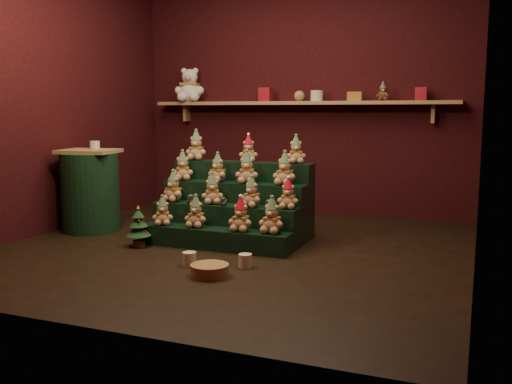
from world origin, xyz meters
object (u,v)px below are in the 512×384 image
at_px(riser_tier_front, 214,239).
at_px(snow_globe_c, 269,204).
at_px(mug_right, 245,261).
at_px(white_bear, 190,81).
at_px(snow_globe_b, 223,201).
at_px(mug_left, 189,259).
at_px(side_table, 90,191).
at_px(snow_globe_a, 191,199).
at_px(wicker_basket, 210,270).
at_px(brown_bear, 383,92).
at_px(mini_christmas_tree, 139,226).

bearing_deg(riser_tier_front, snow_globe_c, 19.37).
bearing_deg(mug_right, riser_tier_front, 136.64).
xyz_separation_m(mug_right, white_bear, (-1.73, 2.36, 1.53)).
height_order(snow_globe_b, white_bear, white_bear).
xyz_separation_m(riser_tier_front, mug_right, (0.49, -0.46, -0.04)).
bearing_deg(mug_left, side_table, 152.50).
bearing_deg(side_table, mug_right, -28.25).
distance_m(snow_globe_a, snow_globe_c, 0.77).
xyz_separation_m(wicker_basket, brown_bear, (0.79, 2.68, 1.37)).
relative_size(mug_right, wicker_basket, 0.37).
relative_size(mug_left, mug_right, 1.03).
bearing_deg(riser_tier_front, wicker_basket, -66.59).
distance_m(side_table, brown_bear, 3.27).
xyz_separation_m(snow_globe_a, side_table, (-1.18, 0.07, 0.00)).
height_order(snow_globe_c, wicker_basket, snow_globe_c).
distance_m(mini_christmas_tree, brown_bear, 3.01).
bearing_deg(snow_globe_a, brown_bear, 50.24).
relative_size(snow_globe_b, mini_christmas_tree, 0.22).
xyz_separation_m(riser_tier_front, snow_globe_b, (0.01, 0.16, 0.31)).
bearing_deg(mini_christmas_tree, mug_left, -28.80).
distance_m(mini_christmas_tree, wicker_basket, 1.18).
bearing_deg(white_bear, snow_globe_b, -67.48).
bearing_deg(brown_bear, mini_christmas_tree, -145.80).
relative_size(riser_tier_front, mini_christmas_tree, 3.69).
relative_size(mug_left, brown_bear, 0.56).
bearing_deg(brown_bear, white_bear, 165.01).
relative_size(snow_globe_a, snow_globe_c, 1.02).
bearing_deg(mug_right, snow_globe_a, 142.37).
xyz_separation_m(snow_globe_a, white_bear, (-0.92, 1.74, 1.17)).
bearing_deg(wicker_basket, mug_left, 144.18).
xyz_separation_m(mug_left, white_bear, (-1.30, 2.48, 1.52)).
bearing_deg(brown_bear, snow_globe_a, -144.75).
height_order(snow_globe_b, snow_globe_c, snow_globe_c).
xyz_separation_m(snow_globe_c, mug_right, (0.03, -0.62, -0.35)).
relative_size(snow_globe_a, snow_globe_b, 1.11).
xyz_separation_m(mini_christmas_tree, brown_bear, (1.79, 2.08, 1.23)).
distance_m(riser_tier_front, side_table, 1.55).
relative_size(snow_globe_c, white_bear, 0.17).
bearing_deg(mug_left, brown_bear, 66.70).
distance_m(snow_globe_a, mini_christmas_tree, 0.54).
height_order(riser_tier_front, snow_globe_a, snow_globe_a).
bearing_deg(snow_globe_a, riser_tier_front, -26.72).
bearing_deg(snow_globe_b, side_table, 177.27).
distance_m(snow_globe_c, brown_bear, 2.12).
xyz_separation_m(snow_globe_b, brown_bear, (1.11, 1.74, 1.02)).
xyz_separation_m(riser_tier_front, white_bear, (-1.24, 1.90, 1.49)).
bearing_deg(snow_globe_b, snow_globe_a, 180.00).
xyz_separation_m(mini_christmas_tree, wicker_basket, (1.00, -0.60, -0.14)).
xyz_separation_m(riser_tier_front, mini_christmas_tree, (-0.67, -0.18, 0.09)).
height_order(snow_globe_a, mug_right, snow_globe_a).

